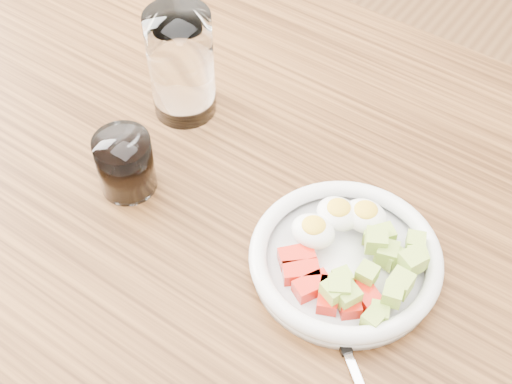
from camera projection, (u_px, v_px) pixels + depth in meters
dining_table at (258, 263)px, 0.95m from camera, size 1.50×0.90×0.77m
bowl at (346, 257)px, 0.81m from camera, size 0.22×0.22×0.05m
fork at (341, 339)px, 0.76m from camera, size 0.15×0.13×0.01m
water_glass at (181, 65)px, 0.94m from camera, size 0.09×0.09×0.16m
coffee_glass at (125, 164)px, 0.88m from camera, size 0.07×0.07×0.08m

